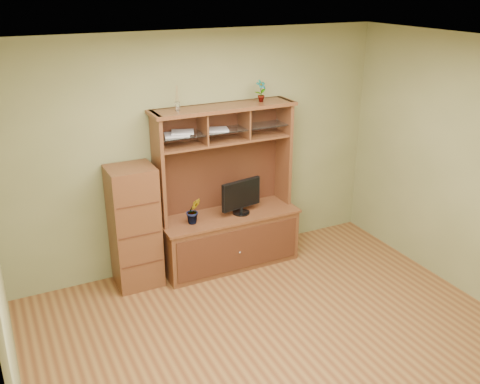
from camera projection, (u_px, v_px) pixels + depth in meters
room at (292, 217)px, 4.44m from camera, size 4.54×4.04×2.74m
media_hutch at (228, 223)px, 6.27m from camera, size 1.66×0.61×1.90m
monitor at (241, 196)px, 6.13m from camera, size 0.51×0.20×0.41m
orchid_plant at (194, 211)px, 5.91m from camera, size 0.17×0.14×0.30m
top_plant at (261, 91)px, 5.97m from camera, size 0.15×0.11×0.25m
reed_diffuser at (177, 101)px, 5.57m from camera, size 0.05×0.05×0.26m
magazines at (192, 132)px, 5.76m from camera, size 0.76×0.25×0.04m
side_cabinet at (134, 227)px, 5.78m from camera, size 0.49×0.45×1.37m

